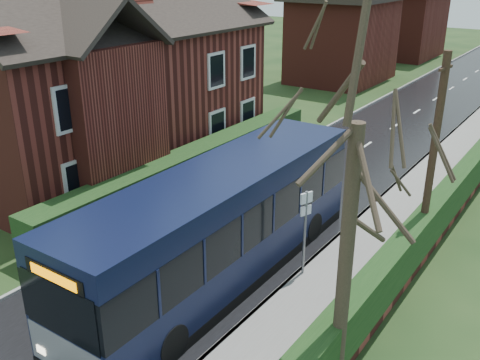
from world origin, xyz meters
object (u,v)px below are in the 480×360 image
Objects in this scene: car_silver at (226,189)px; bus_stop_sign at (305,222)px; telegraph_pole at (432,165)px; brick_house at (102,69)px; car_green at (225,189)px; bus at (220,227)px.

bus_stop_sign reaches higher than car_silver.
telegraph_pole is at bearing 11.41° from car_silver.
telegraph_pole is (2.59, 2.63, 1.48)m from bus_stop_sign.
car_silver is 7.72m from telegraph_pole.
brick_house reaches higher than bus_stop_sign.
bus_stop_sign is at bearing -53.54° from car_green.
telegraph_pole is (7.39, 0.00, 2.58)m from car_green.
brick_house is 5.29× the size of bus_stop_sign.
telegraph_pole is at bearing -24.87° from car_green.
car_silver is 1.61× the size of bus_stop_sign.
brick_house is 3.28× the size of car_silver.
car_silver is 5.46m from bus_stop_sign.
bus is (9.96, -4.82, -2.70)m from brick_house.
bus_stop_sign is (4.80, -2.63, 1.10)m from car_green.
bus is at bearing -133.44° from telegraph_pole.
car_green is (-2.83, 4.04, -0.95)m from bus.
car_silver is at bearing -56.61° from car_green.
brick_house reaches higher than bus.
brick_house is at bearing -175.15° from bus_stop_sign.
bus reaches higher than car_silver.
bus_stop_sign is at bearing 35.17° from bus.
bus_stop_sign reaches higher than car_green.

